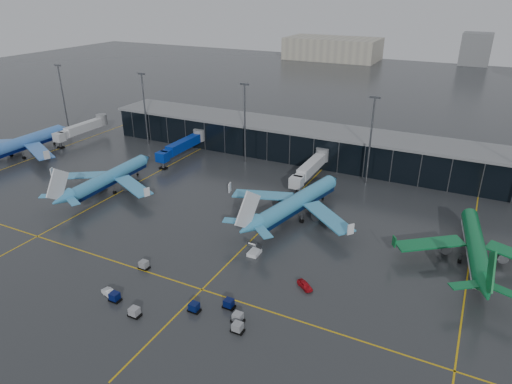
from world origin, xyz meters
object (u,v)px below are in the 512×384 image
at_px(baggage_carts, 183,303).
at_px(mobile_airstair, 254,251).
at_px(airliner_arkefly, 109,170).
at_px(airliner_klm_west, 19,136).
at_px(service_van_white, 110,293).
at_px(service_van_red, 305,285).
at_px(airliner_klm_near, 298,193).
at_px(airliner_aer_lingus, 478,236).

relative_size(baggage_carts, mobile_airstair, 8.21).
xyz_separation_m(airliner_arkefly, baggage_carts, (47.93, -33.74, -5.31)).
relative_size(airliner_klm_west, service_van_white, 11.14).
bearing_deg(mobile_airstair, service_van_white, -124.90).
xyz_separation_m(airliner_klm_west, service_van_red, (112.21, -26.59, -6.27)).
bearing_deg(mobile_airstair, service_van_red, -24.43).
bearing_deg(airliner_klm_near, service_van_white, -99.91).
xyz_separation_m(airliner_klm_west, airliner_klm_near, (99.70, 0.36, -0.47)).
bearing_deg(airliner_arkefly, airliner_klm_west, 168.43).
relative_size(airliner_klm_west, service_van_red, 11.72).
bearing_deg(airliner_aer_lingus, service_van_red, -146.81).
xyz_separation_m(airliner_klm_west, airliner_arkefly, (46.66, -7.99, -0.87)).
distance_m(airliner_arkefly, service_van_white, 50.82).
bearing_deg(baggage_carts, service_van_red, 40.70).
bearing_deg(airliner_klm_near, airliner_arkefly, -158.41).
bearing_deg(mobile_airstair, airliner_klm_west, 168.24).
height_order(airliner_klm_west, service_van_white, airliner_klm_west).
bearing_deg(airliner_klm_west, service_van_red, -14.09).
height_order(airliner_arkefly, baggage_carts, airliner_arkefly).
distance_m(baggage_carts, mobile_airstair, 21.78).
bearing_deg(airliner_arkefly, airliner_aer_lingus, 1.92).
bearing_deg(airliner_aer_lingus, service_van_white, -152.07).
height_order(airliner_arkefly, airliner_klm_near, airliner_klm_near).
relative_size(airliner_aer_lingus, service_van_white, 9.50).
bearing_deg(service_van_white, baggage_carts, -60.00).
relative_size(airliner_klm_west, baggage_carts, 1.59).
bearing_deg(service_van_white, mobile_airstair, -19.22).
bearing_deg(baggage_carts, airliner_klm_west, 156.20).
distance_m(airliner_arkefly, airliner_klm_near, 53.69).
height_order(airliner_aer_lingus, mobile_airstair, airliner_aer_lingus).
bearing_deg(airliner_arkefly, airliner_klm_near, 7.11).
height_order(airliner_klm_west, service_van_red, airliner_klm_west).
height_order(airliner_klm_near, service_van_red, airliner_klm_near).
bearing_deg(service_van_white, airliner_arkefly, 57.99).
bearing_deg(airliner_arkefly, service_van_red, -17.68).
relative_size(airliner_arkefly, service_van_white, 9.75).
distance_m(mobile_airstair, service_van_red, 15.42).
distance_m(baggage_carts, service_van_red, 23.22).
relative_size(airliner_klm_west, mobile_airstair, 13.09).
relative_size(airliner_arkefly, service_van_red, 10.25).
distance_m(baggage_carts, service_van_white, 14.29).
bearing_deg(airliner_klm_near, mobile_airstair, -81.65).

